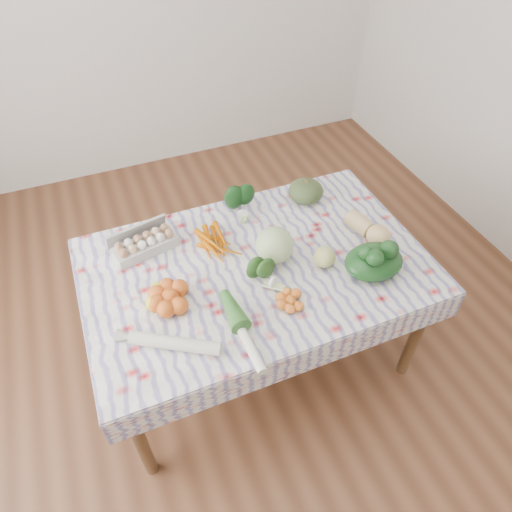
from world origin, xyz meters
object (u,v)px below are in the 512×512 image
kabocha_squash (306,191)px  grapefruit (325,257)px  dining_table (256,276)px  cabbage (274,245)px  butternut_squash (369,228)px  egg_carton (145,245)px

kabocha_squash → grapefruit: (-0.14, -0.49, -0.01)m
kabocha_squash → grapefruit: kabocha_squash is taller
dining_table → cabbage: bearing=1.7°
butternut_squash → grapefruit: butternut_squash is taller
egg_carton → kabocha_squash: (0.92, 0.07, 0.02)m
kabocha_squash → butternut_squash: 0.42m
egg_carton → cabbage: cabbage is taller
dining_table → cabbage: 0.20m
butternut_squash → grapefruit: size_ratio=2.42×
dining_table → butternut_squash: butternut_squash is taller
egg_carton → cabbage: 0.64m
kabocha_squash → butternut_squash: size_ratio=0.76×
cabbage → butternut_squash: bearing=-3.5°
egg_carton → grapefruit: (0.78, -0.42, 0.01)m
cabbage → butternut_squash: 0.51m
dining_table → grapefruit: bearing=-22.5°
dining_table → butternut_squash: bearing=-2.7°
cabbage → butternut_squash: size_ratio=0.72×
egg_carton → cabbage: size_ratio=1.73×
dining_table → grapefruit: (0.30, -0.13, 0.14)m
egg_carton → cabbage: bearing=-39.3°
dining_table → egg_carton: egg_carton is taller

